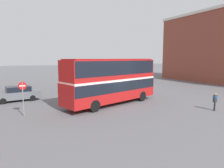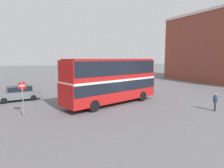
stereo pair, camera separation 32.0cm
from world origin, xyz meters
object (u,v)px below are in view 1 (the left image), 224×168
at_px(double_decker_bus, 112,78).
at_px(pedestrian_foreground, 215,100).
at_px(no_entry_sign, 23,94).
at_px(parked_car_kerb_near, 86,85).
at_px(parked_car_kerb_far, 17,94).

height_order(double_decker_bus, pedestrian_foreground, double_decker_bus).
relative_size(pedestrian_foreground, no_entry_sign, 0.57).
distance_m(double_decker_bus, pedestrian_foreground, 9.58).
relative_size(double_decker_bus, parked_car_kerb_near, 2.22).
relative_size(pedestrian_foreground, parked_car_kerb_far, 0.33).
bearing_deg(double_decker_bus, parked_car_kerb_far, 128.61).
bearing_deg(no_entry_sign, pedestrian_foreground, -20.25).
bearing_deg(parked_car_kerb_near, parked_car_kerb_far, 35.94).
distance_m(pedestrian_foreground, no_entry_sign, 16.24).
height_order(double_decker_bus, parked_car_kerb_far, double_decker_bus).
height_order(parked_car_kerb_near, parked_car_kerb_far, parked_car_kerb_far).
relative_size(parked_car_kerb_far, no_entry_sign, 1.73).
height_order(parked_car_kerb_far, no_entry_sign, no_entry_sign).
bearing_deg(pedestrian_foreground, parked_car_kerb_far, 14.79).
bearing_deg(parked_car_kerb_near, double_decker_bus, 99.79).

